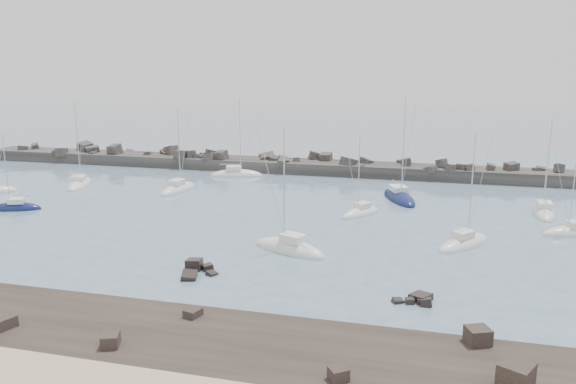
# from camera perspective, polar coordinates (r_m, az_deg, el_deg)

# --- Properties ---
(ground) EXTENTS (400.00, 400.00, 0.00)m
(ground) POSITION_cam_1_polar(r_m,az_deg,el_deg) (55.75, -1.15, -5.34)
(ground) COLOR slate
(ground) RESTS_ON ground
(rock_shelf) EXTENTS (140.00, 12.00, 2.05)m
(rock_shelf) POSITION_cam_1_polar(r_m,az_deg,el_deg) (36.65, -10.54, -15.72)
(rock_shelf) COLOR black
(rock_shelf) RESTS_ON ground
(rock_cluster_near) EXTENTS (3.50, 3.79, 1.55)m
(rock_cluster_near) POSITION_cam_1_polar(r_m,az_deg,el_deg) (49.33, -9.38, -7.85)
(rock_cluster_near) COLOR black
(rock_cluster_near) RESTS_ON ground
(rock_cluster_far) EXTENTS (3.14, 2.35, 1.11)m
(rock_cluster_far) POSITION_cam_1_polar(r_m,az_deg,el_deg) (44.04, 13.15, -10.66)
(rock_cluster_far) COLOR black
(rock_cluster_far) RESTS_ON ground
(breakwater) EXTENTS (115.00, 7.14, 5.04)m
(breakwater) POSITION_cam_1_polar(r_m,az_deg,el_deg) (93.29, 0.46, 2.32)
(breakwater) COLOR #2D2B28
(breakwater) RESTS_ON ground
(sailboat_1) EXTENTS (5.05, 8.73, 13.15)m
(sailboat_1) POSITION_cam_1_polar(r_m,az_deg,el_deg) (87.70, -20.40, 0.69)
(sailboat_1) COLOR silver
(sailboat_1) RESTS_ON ground
(sailboat_2) EXTENTS (6.58, 4.03, 10.15)m
(sailboat_2) POSITION_cam_1_polar(r_m,az_deg,el_deg) (76.38, -26.00, -1.53)
(sailboat_2) COLOR #101842
(sailboat_2) RESTS_ON ground
(sailboat_3) EXTENTS (3.53, 8.07, 12.48)m
(sailboat_3) POSITION_cam_1_polar(r_m,az_deg,el_deg) (80.42, -11.09, 0.23)
(sailboat_3) COLOR silver
(sailboat_3) RESTS_ON ground
(sailboat_4) EXTENTS (8.73, 4.58, 13.21)m
(sailboat_4) POSITION_cam_1_polar(r_m,az_deg,el_deg) (89.70, -5.26, 1.72)
(sailboat_4) COLOR silver
(sailboat_4) RESTS_ON ground
(sailboat_5) EXTENTS (8.32, 5.33, 12.84)m
(sailboat_5) POSITION_cam_1_polar(r_m,az_deg,el_deg) (53.74, 0.18, -5.87)
(sailboat_5) COLOR silver
(sailboat_5) RESTS_ON ground
(sailboat_6) EXTENTS (5.10, 6.42, 10.23)m
(sailboat_6) POSITION_cam_1_polar(r_m,az_deg,el_deg) (67.11, 7.39, -2.16)
(sailboat_6) COLOR silver
(sailboat_6) RESTS_ON ground
(sailboat_7) EXTENTS (6.30, 7.45, 12.01)m
(sailboat_7) POSITION_cam_1_polar(r_m,az_deg,el_deg) (58.04, 17.44, -5.06)
(sailboat_7) COLOR silver
(sailboat_7) RESTS_ON ground
(sailboat_8) EXTENTS (6.24, 9.77, 14.79)m
(sailboat_8) POSITION_cam_1_polar(r_m,az_deg,el_deg) (75.26, 11.22, -0.65)
(sailboat_8) COLOR #101842
(sailboat_8) RESTS_ON ground
(sailboat_9) EXTENTS (6.97, 4.27, 10.69)m
(sailboat_9) POSITION_cam_1_polar(r_m,az_deg,el_deg) (65.95, 26.98, -3.76)
(sailboat_9) COLOR silver
(sailboat_9) RESTS_ON ground
(sailboat_10) EXTENTS (2.85, 7.80, 12.23)m
(sailboat_10) POSITION_cam_1_polar(r_m,az_deg,el_deg) (73.23, 24.52, -1.96)
(sailboat_10) COLOR silver
(sailboat_10) RESTS_ON ground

